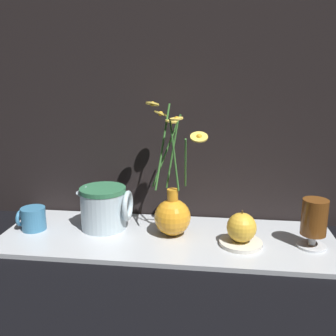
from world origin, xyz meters
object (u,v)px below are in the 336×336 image
(yellow_mug, at_px, (33,219))
(orange_fruit, at_px, (242,227))
(tea_glass, at_px, (314,220))
(vase_with_flowers, at_px, (173,212))
(ceramic_pitcher, at_px, (104,206))

(yellow_mug, relative_size, orange_fruit, 0.92)
(orange_fruit, bearing_deg, tea_glass, 3.00)
(orange_fruit, bearing_deg, vase_with_flowers, 166.28)
(vase_with_flowers, height_order, yellow_mug, vase_with_flowers)
(tea_glass, bearing_deg, vase_with_flowers, 174.42)
(ceramic_pitcher, relative_size, orange_fruit, 1.84)
(yellow_mug, bearing_deg, vase_with_flowers, 2.38)
(vase_with_flowers, distance_m, tea_glass, 0.35)
(ceramic_pitcher, xyz_separation_m, tea_glass, (0.54, -0.05, 0.01))
(yellow_mug, height_order, tea_glass, tea_glass)
(vase_with_flowers, relative_size, tea_glass, 2.83)
(ceramic_pitcher, bearing_deg, yellow_mug, -169.34)
(tea_glass, relative_size, orange_fruit, 1.51)
(vase_with_flowers, relative_size, ceramic_pitcher, 2.32)
(ceramic_pitcher, bearing_deg, vase_with_flowers, -6.05)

